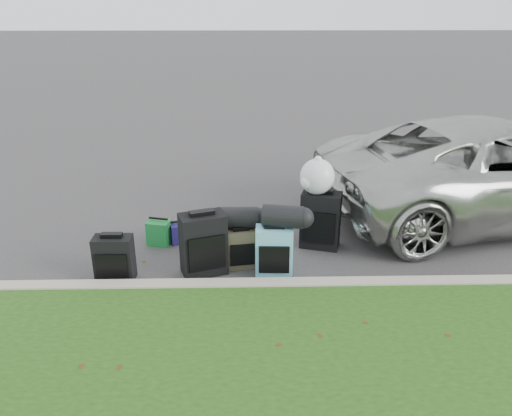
{
  "coord_description": "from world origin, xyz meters",
  "views": [
    {
      "loc": [
        -0.24,
        -5.86,
        3.03
      ],
      "look_at": [
        -0.1,
        0.2,
        0.55
      ],
      "focal_mm": 35.0,
      "sensor_mm": 36.0,
      "label": 1
    }
  ],
  "objects_px": {
    "suitcase_teal": "(274,252)",
    "suv": "(500,169)",
    "suitcase_small_black": "(114,259)",
    "suitcase_large_black_left": "(203,244)",
    "suitcase_olive": "(241,248)",
    "tote_green": "(159,233)",
    "tote_navy": "(180,233)",
    "suitcase_large_black_right": "(321,220)"
  },
  "relations": [
    {
      "from": "suv",
      "to": "suitcase_olive",
      "type": "xyz_separation_m",
      "value": [
        -3.88,
        -1.55,
        -0.5
      ]
    },
    {
      "from": "suv",
      "to": "suitcase_large_black_right",
      "type": "bearing_deg",
      "value": 99.56
    },
    {
      "from": "suv",
      "to": "suitcase_small_black",
      "type": "bearing_deg",
      "value": 98.9
    },
    {
      "from": "suitcase_teal",
      "to": "tote_navy",
      "type": "bearing_deg",
      "value": 145.75
    },
    {
      "from": "suitcase_small_black",
      "to": "suitcase_olive",
      "type": "bearing_deg",
      "value": 11.71
    },
    {
      "from": "suitcase_small_black",
      "to": "suitcase_teal",
      "type": "bearing_deg",
      "value": 2.69
    },
    {
      "from": "suitcase_large_black_left",
      "to": "suitcase_teal",
      "type": "xyz_separation_m",
      "value": [
        0.84,
        -0.08,
        -0.07
      ]
    },
    {
      "from": "suv",
      "to": "suitcase_large_black_left",
      "type": "distance_m",
      "value": 4.65
    },
    {
      "from": "suitcase_small_black",
      "to": "tote_green",
      "type": "distance_m",
      "value": 1.02
    },
    {
      "from": "suitcase_small_black",
      "to": "tote_navy",
      "type": "bearing_deg",
      "value": 57.65
    },
    {
      "from": "suv",
      "to": "tote_green",
      "type": "distance_m",
      "value": 5.1
    },
    {
      "from": "suitcase_olive",
      "to": "tote_navy",
      "type": "relative_size",
      "value": 1.83
    },
    {
      "from": "suitcase_small_black",
      "to": "tote_green",
      "type": "relative_size",
      "value": 1.67
    },
    {
      "from": "suitcase_large_black_left",
      "to": "tote_green",
      "type": "distance_m",
      "value": 1.06
    },
    {
      "from": "suitcase_small_black",
      "to": "suitcase_large_black_left",
      "type": "distance_m",
      "value": 1.05
    },
    {
      "from": "suitcase_olive",
      "to": "suitcase_teal",
      "type": "xyz_separation_m",
      "value": [
        0.4,
        -0.22,
        0.06
      ]
    },
    {
      "from": "suitcase_teal",
      "to": "suv",
      "type": "bearing_deg",
      "value": 29.51
    },
    {
      "from": "suv",
      "to": "suitcase_large_black_left",
      "type": "bearing_deg",
      "value": 101.29
    },
    {
      "from": "tote_green",
      "to": "tote_navy",
      "type": "relative_size",
      "value": 1.23
    },
    {
      "from": "suitcase_olive",
      "to": "suitcase_teal",
      "type": "distance_m",
      "value": 0.46
    },
    {
      "from": "suitcase_small_black",
      "to": "suitcase_teal",
      "type": "distance_m",
      "value": 1.87
    },
    {
      "from": "suitcase_olive",
      "to": "tote_navy",
      "type": "distance_m",
      "value": 1.1
    },
    {
      "from": "suitcase_large_black_left",
      "to": "tote_green",
      "type": "xyz_separation_m",
      "value": [
        -0.66,
        0.8,
        -0.21
      ]
    },
    {
      "from": "tote_navy",
      "to": "suitcase_olive",
      "type": "bearing_deg",
      "value": -57.19
    },
    {
      "from": "suv",
      "to": "suitcase_large_black_right",
      "type": "height_order",
      "value": "suv"
    },
    {
      "from": "suitcase_small_black",
      "to": "suitcase_large_black_left",
      "type": "relative_size",
      "value": 0.73
    },
    {
      "from": "suv",
      "to": "tote_green",
      "type": "relative_size",
      "value": 16.09
    },
    {
      "from": "suitcase_olive",
      "to": "tote_green",
      "type": "bearing_deg",
      "value": 139.96
    },
    {
      "from": "suitcase_large_black_right",
      "to": "tote_green",
      "type": "bearing_deg",
      "value": -166.54
    },
    {
      "from": "suitcase_olive",
      "to": "suitcase_teal",
      "type": "height_order",
      "value": "suitcase_teal"
    },
    {
      "from": "suitcase_large_black_left",
      "to": "tote_green",
      "type": "bearing_deg",
      "value": 110.83
    },
    {
      "from": "tote_green",
      "to": "suitcase_small_black",
      "type": "bearing_deg",
      "value": -96.86
    },
    {
      "from": "suitcase_large_black_left",
      "to": "suitcase_olive",
      "type": "height_order",
      "value": "suitcase_large_black_left"
    },
    {
      "from": "suv",
      "to": "suitcase_large_black_left",
      "type": "relative_size",
      "value": 7.03
    },
    {
      "from": "suv",
      "to": "suitcase_olive",
      "type": "distance_m",
      "value": 4.2
    },
    {
      "from": "suv",
      "to": "suitcase_olive",
      "type": "bearing_deg",
      "value": 101.69
    },
    {
      "from": "suitcase_large_black_right",
      "to": "tote_navy",
      "type": "relative_size",
      "value": 2.82
    },
    {
      "from": "suitcase_olive",
      "to": "tote_navy",
      "type": "bearing_deg",
      "value": 130.63
    },
    {
      "from": "suitcase_large_black_left",
      "to": "suitcase_large_black_right",
      "type": "xyz_separation_m",
      "value": [
        1.5,
        0.68,
        0.0
      ]
    },
    {
      "from": "suitcase_olive",
      "to": "suitcase_large_black_right",
      "type": "relative_size",
      "value": 0.65
    },
    {
      "from": "suitcase_small_black",
      "to": "suitcase_olive",
      "type": "xyz_separation_m",
      "value": [
        1.48,
        0.29,
        -0.03
      ]
    },
    {
      "from": "suitcase_olive",
      "to": "suv",
      "type": "bearing_deg",
      "value": 12.42
    }
  ]
}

